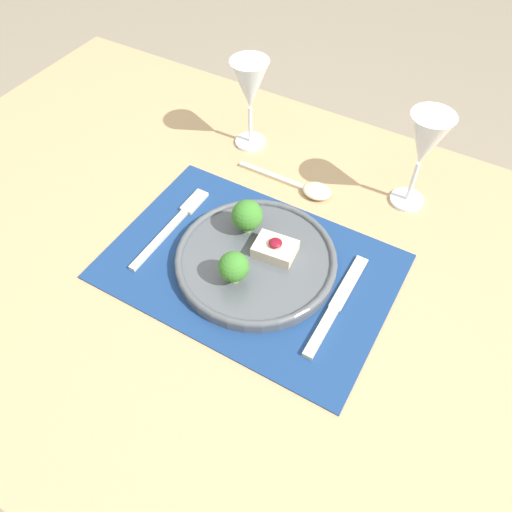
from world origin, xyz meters
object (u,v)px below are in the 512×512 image
object	(u,v)px
wine_glass_near	(425,144)
knife	(333,311)
dinner_plate	(255,257)
fork	(175,222)
wine_glass_far	(250,88)
spoon	(308,188)

from	to	relation	value
wine_glass_near	knife	bearing A→B (deg)	-93.25
wine_glass_near	dinner_plate	bearing A→B (deg)	-122.07
fork	wine_glass_far	xyz separation A→B (m)	(-0.00, 0.26, 0.12)
fork	spoon	size ratio (longest dim) A/B	1.08
knife	wine_glass_near	bearing A→B (deg)	84.23
fork	wine_glass_far	size ratio (longest dim) A/B	1.16
spoon	wine_glass_near	bearing A→B (deg)	18.83
knife	fork	bearing A→B (deg)	171.94
fork	spoon	world-z (taller)	spoon
fork	wine_glass_far	distance (m)	0.29
fork	wine_glass_near	distance (m)	0.44
spoon	fork	bearing A→B (deg)	-132.59
spoon	wine_glass_far	world-z (taller)	wine_glass_far
spoon	wine_glass_near	world-z (taller)	wine_glass_near
dinner_plate	knife	size ratio (longest dim) A/B	1.26
fork	wine_glass_near	bearing A→B (deg)	36.80
spoon	wine_glass_near	distance (m)	0.22
dinner_plate	wine_glass_near	xyz separation A→B (m)	(0.17, 0.27, 0.11)
spoon	wine_glass_far	xyz separation A→B (m)	(-0.16, 0.07, 0.12)
dinner_plate	fork	xyz separation A→B (m)	(-0.17, 0.01, -0.01)
wine_glass_near	wine_glass_far	bearing A→B (deg)	179.52
spoon	wine_glass_far	size ratio (longest dim) A/B	1.07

